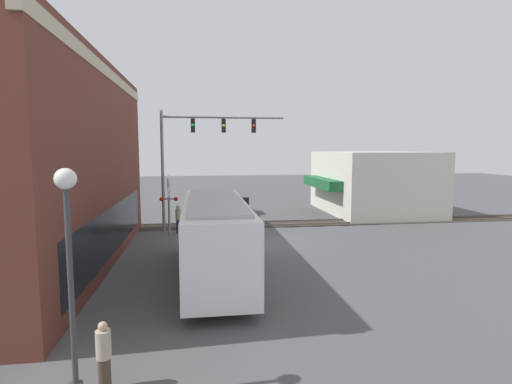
% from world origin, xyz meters
% --- Properties ---
extents(ground_plane, '(120.00, 120.00, 0.00)m').
position_xyz_m(ground_plane, '(0.00, 0.00, 0.00)').
color(ground_plane, '#4C4C4F').
extents(brick_building, '(18.07, 8.05, 9.51)m').
position_xyz_m(brick_building, '(-2.91, 11.49, 4.75)').
color(brick_building, brown).
rests_on(brick_building, ground).
extents(shop_building, '(10.61, 9.21, 5.22)m').
position_xyz_m(shop_building, '(10.47, -11.46, 2.61)').
color(shop_building, beige).
rests_on(shop_building, ground).
extents(city_bus, '(10.03, 2.59, 3.38)m').
position_xyz_m(city_bus, '(-5.62, 2.80, 1.86)').
color(city_bus, white).
rests_on(city_bus, ground).
extents(traffic_signal_gantry, '(0.42, 8.11, 7.95)m').
position_xyz_m(traffic_signal_gantry, '(4.35, 3.45, 5.89)').
color(traffic_signal_gantry, gray).
rests_on(traffic_signal_gantry, ground).
extents(crossing_signal, '(1.41, 1.18, 3.81)m').
position_xyz_m(crossing_signal, '(3.51, 5.38, 2.30)').
color(crossing_signal, gray).
rests_on(crossing_signal, ground).
extents(streetlamp, '(0.44, 0.44, 5.10)m').
position_xyz_m(streetlamp, '(-13.77, 6.14, 3.04)').
color(streetlamp, '#38383A').
rests_on(streetlamp, ground).
extents(rail_track_near, '(2.60, 60.00, 0.15)m').
position_xyz_m(rail_track_near, '(6.00, 0.00, 0.03)').
color(rail_track_near, '#332D28').
rests_on(rail_track_near, ground).
extents(parked_car_grey, '(4.35, 1.82, 1.51)m').
position_xyz_m(parked_car_grey, '(11.38, 0.20, 0.70)').
color(parked_car_grey, slate).
rests_on(parked_car_grey, ground).
extents(pedestrian_at_crossing, '(0.34, 0.34, 1.84)m').
position_xyz_m(pedestrian_at_crossing, '(3.86, 4.84, 0.95)').
color(pedestrian_at_crossing, '#2D3351').
rests_on(pedestrian_at_crossing, ground).
extents(pedestrian_by_lamp, '(0.34, 0.34, 1.63)m').
position_xyz_m(pedestrian_by_lamp, '(-13.32, 5.65, 0.83)').
color(pedestrian_by_lamp, '#473828').
rests_on(pedestrian_by_lamp, ground).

